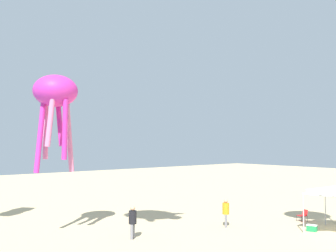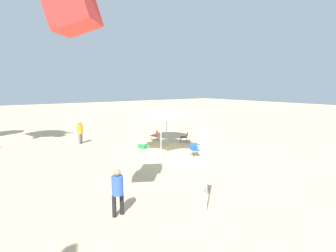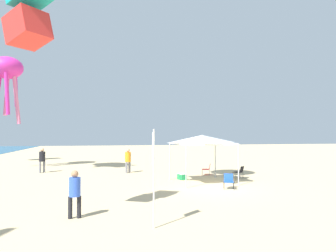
{
  "view_description": "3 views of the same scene",
  "coord_description": "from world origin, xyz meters",
  "px_view_note": "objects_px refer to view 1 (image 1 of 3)",
  "views": [
    {
      "loc": [
        -9.27,
        23.31,
        5.49
      ],
      "look_at": [
        -0.04,
        15.55,
        6.05
      ],
      "focal_mm": 40.88,
      "sensor_mm": 36.0,
      "label": 1
    },
    {
      "loc": [
        -13.22,
        10.69,
        4.57
      ],
      "look_at": [
        2.63,
        -0.89,
        1.62
      ],
      "focal_mm": 28.44,
      "sensor_mm": 36.0,
      "label": 2
    },
    {
      "loc": [
        -16.98,
        5.8,
        3.09
      ],
      "look_at": [
        2.1,
        2.04,
        3.49
      ],
      "focal_mm": 34.15,
      "sensor_mm": 36.0,
      "label": 3
    }
  ],
  "objects_px": {
    "folding_chair_left_of_tent": "(303,214)",
    "person_beachcomber": "(133,219)",
    "cooler_box": "(312,228)",
    "person_far_stroller": "(226,210)",
    "kite_octopus_magenta": "(55,96)"
  },
  "relations": [
    {
      "from": "folding_chair_left_of_tent",
      "to": "person_beachcomber",
      "type": "relative_size",
      "value": 0.43
    },
    {
      "from": "folding_chair_left_of_tent",
      "to": "cooler_box",
      "type": "distance_m",
      "value": 3.14
    },
    {
      "from": "person_far_stroller",
      "to": "kite_octopus_magenta",
      "type": "height_order",
      "value": "kite_octopus_magenta"
    },
    {
      "from": "folding_chair_left_of_tent",
      "to": "person_far_stroller",
      "type": "height_order",
      "value": "person_far_stroller"
    },
    {
      "from": "person_far_stroller",
      "to": "kite_octopus_magenta",
      "type": "distance_m",
      "value": 13.03
    },
    {
      "from": "kite_octopus_magenta",
      "to": "folding_chair_left_of_tent",
      "type": "bearing_deg",
      "value": -70.51
    },
    {
      "from": "folding_chair_left_of_tent",
      "to": "person_beachcomber",
      "type": "bearing_deg",
      "value": -88.12
    },
    {
      "from": "person_far_stroller",
      "to": "kite_octopus_magenta",
      "type": "bearing_deg",
      "value": -65.3
    },
    {
      "from": "person_beachcomber",
      "to": "person_far_stroller",
      "type": "xyz_separation_m",
      "value": [
        -1.37,
        -6.49,
        -0.03
      ]
    },
    {
      "from": "cooler_box",
      "to": "person_far_stroller",
      "type": "bearing_deg",
      "value": 37.21
    },
    {
      "from": "cooler_box",
      "to": "kite_octopus_magenta",
      "type": "height_order",
      "value": "kite_octopus_magenta"
    },
    {
      "from": "person_far_stroller",
      "to": "kite_octopus_magenta",
      "type": "relative_size",
      "value": 0.32
    },
    {
      "from": "person_beachcomber",
      "to": "person_far_stroller",
      "type": "height_order",
      "value": "person_beachcomber"
    },
    {
      "from": "cooler_box",
      "to": "folding_chair_left_of_tent",
      "type": "bearing_deg",
      "value": -49.98
    },
    {
      "from": "kite_octopus_magenta",
      "to": "person_far_stroller",
      "type": "bearing_deg",
      "value": -71.32
    }
  ]
}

